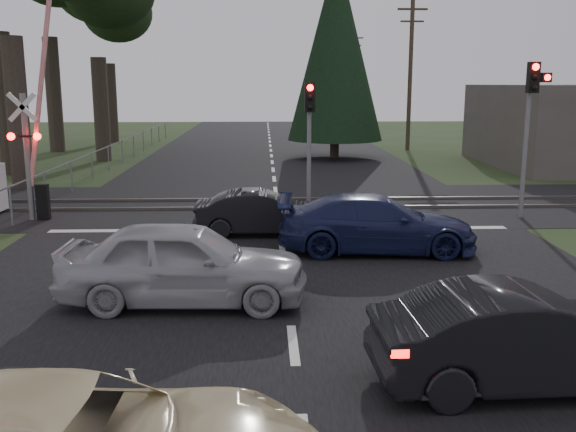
{
  "coord_description": "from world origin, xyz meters",
  "views": [
    {
      "loc": [
        -0.45,
        -9.57,
        4.1
      ],
      "look_at": [
        0.06,
        3.86,
        1.3
      ],
      "focal_mm": 40.0,
      "sensor_mm": 36.0,
      "label": 1
    }
  ],
  "objects_px": {
    "utility_pole_mid": "(410,72)",
    "blue_sedan": "(377,224)",
    "traffic_signal_right": "(531,110)",
    "silver_car": "(184,263)",
    "dark_car_far": "(262,213)",
    "traffic_signal_center": "(309,125)",
    "utility_pole_far": "(353,76)",
    "dark_hatchback": "(527,339)",
    "crossing_signal": "(35,153)"
  },
  "relations": [
    {
      "from": "silver_car",
      "to": "dark_car_far",
      "type": "height_order",
      "value": "silver_car"
    },
    {
      "from": "dark_car_far",
      "to": "blue_sedan",
      "type": "bearing_deg",
      "value": -124.39
    },
    {
      "from": "utility_pole_far",
      "to": "dark_hatchback",
      "type": "distance_m",
      "value": 56.94
    },
    {
      "from": "dark_hatchback",
      "to": "silver_car",
      "type": "distance_m",
      "value": 6.22
    },
    {
      "from": "utility_pole_far",
      "to": "silver_car",
      "type": "distance_m",
      "value": 54.1
    },
    {
      "from": "crossing_signal",
      "to": "utility_pole_far",
      "type": "xyz_separation_m",
      "value": [
        15.77,
        45.21,
        2.67
      ]
    },
    {
      "from": "traffic_signal_right",
      "to": "dark_hatchback",
      "type": "distance_m",
      "value": 12.17
    },
    {
      "from": "utility_pole_far",
      "to": "blue_sedan",
      "type": "height_order",
      "value": "utility_pole_far"
    },
    {
      "from": "traffic_signal_right",
      "to": "silver_car",
      "type": "height_order",
      "value": "traffic_signal_right"
    },
    {
      "from": "traffic_signal_center",
      "to": "silver_car",
      "type": "relative_size",
      "value": 0.89
    },
    {
      "from": "utility_pole_far",
      "to": "dark_hatchback",
      "type": "height_order",
      "value": "utility_pole_far"
    },
    {
      "from": "utility_pole_mid",
      "to": "dark_car_far",
      "type": "relative_size",
      "value": 2.46
    },
    {
      "from": "dark_hatchback",
      "to": "crossing_signal",
      "type": "bearing_deg",
      "value": 39.95
    },
    {
      "from": "utility_pole_mid",
      "to": "dark_hatchback",
      "type": "xyz_separation_m",
      "value": [
        -5.4,
        -31.54,
        -4.03
      ]
    },
    {
      "from": "crossing_signal",
      "to": "traffic_signal_right",
      "type": "relative_size",
      "value": 1.48
    },
    {
      "from": "traffic_signal_right",
      "to": "dark_car_far",
      "type": "xyz_separation_m",
      "value": [
        -8.06,
        -1.83,
        -2.71
      ]
    },
    {
      "from": "silver_car",
      "to": "crossing_signal",
      "type": "bearing_deg",
      "value": 37.01
    },
    {
      "from": "utility_pole_far",
      "to": "dark_hatchback",
      "type": "xyz_separation_m",
      "value": [
        -5.4,
        -56.54,
        -4.03
      ]
    },
    {
      "from": "traffic_signal_right",
      "to": "blue_sedan",
      "type": "bearing_deg",
      "value": -144.28
    },
    {
      "from": "silver_car",
      "to": "dark_car_far",
      "type": "distance_m",
      "value": 5.77
    },
    {
      "from": "crossing_signal",
      "to": "blue_sedan",
      "type": "relative_size",
      "value": 1.44
    },
    {
      "from": "traffic_signal_right",
      "to": "traffic_signal_center",
      "type": "distance_m",
      "value": 6.68
    },
    {
      "from": "traffic_signal_center",
      "to": "utility_pole_mid",
      "type": "xyz_separation_m",
      "value": [
        7.5,
        19.32,
        1.92
      ]
    },
    {
      "from": "utility_pole_mid",
      "to": "blue_sedan",
      "type": "xyz_separation_m",
      "value": [
        -6.18,
        -24.29,
        -4.02
      ]
    },
    {
      "from": "utility_pole_far",
      "to": "dark_hatchback",
      "type": "relative_size",
      "value": 2.14
    },
    {
      "from": "dark_hatchback",
      "to": "silver_car",
      "type": "relative_size",
      "value": 0.91
    },
    {
      "from": "blue_sedan",
      "to": "dark_car_far",
      "type": "height_order",
      "value": "blue_sedan"
    },
    {
      "from": "traffic_signal_right",
      "to": "traffic_signal_center",
      "type": "relative_size",
      "value": 1.15
    },
    {
      "from": "traffic_signal_right",
      "to": "silver_car",
      "type": "xyz_separation_m",
      "value": [
        -9.51,
        -7.41,
        -2.53
      ]
    },
    {
      "from": "traffic_signal_center",
      "to": "utility_pole_far",
      "type": "bearing_deg",
      "value": 80.4
    },
    {
      "from": "utility_pole_mid",
      "to": "dark_hatchback",
      "type": "relative_size",
      "value": 2.14
    },
    {
      "from": "utility_pole_mid",
      "to": "utility_pole_far",
      "type": "relative_size",
      "value": 1.0
    },
    {
      "from": "crossing_signal",
      "to": "traffic_signal_right",
      "type": "xyz_separation_m",
      "value": [
        14.82,
        -0.31,
        1.26
      ]
    },
    {
      "from": "silver_car",
      "to": "dark_car_far",
      "type": "xyz_separation_m",
      "value": [
        1.45,
        5.58,
        -0.18
      ]
    },
    {
      "from": "silver_car",
      "to": "blue_sedan",
      "type": "distance_m",
      "value": 5.62
    },
    {
      "from": "traffic_signal_center",
      "to": "silver_car",
      "type": "bearing_deg",
      "value": -108.99
    },
    {
      "from": "silver_car",
      "to": "blue_sedan",
      "type": "relative_size",
      "value": 0.96
    },
    {
      "from": "utility_pole_far",
      "to": "silver_car",
      "type": "height_order",
      "value": "utility_pole_far"
    },
    {
      "from": "traffic_signal_center",
      "to": "blue_sedan",
      "type": "height_order",
      "value": "traffic_signal_center"
    },
    {
      "from": "utility_pole_mid",
      "to": "silver_car",
      "type": "distance_m",
      "value": 30.09
    },
    {
      "from": "dark_car_far",
      "to": "utility_pole_mid",
      "type": "bearing_deg",
      "value": -21.96
    },
    {
      "from": "traffic_signal_center",
      "to": "utility_pole_far",
      "type": "relative_size",
      "value": 0.46
    },
    {
      "from": "traffic_signal_center",
      "to": "utility_pole_mid",
      "type": "distance_m",
      "value": 20.82
    },
    {
      "from": "crossing_signal",
      "to": "utility_pole_far",
      "type": "distance_m",
      "value": 47.96
    },
    {
      "from": "silver_car",
      "to": "utility_pole_mid",
      "type": "bearing_deg",
      "value": -18.06
    },
    {
      "from": "traffic_signal_right",
      "to": "utility_pole_mid",
      "type": "xyz_separation_m",
      "value": [
        0.95,
        20.53,
        1.41
      ]
    },
    {
      "from": "dark_hatchback",
      "to": "traffic_signal_right",
      "type": "bearing_deg",
      "value": -24.5
    },
    {
      "from": "crossing_signal",
      "to": "utility_pole_mid",
      "type": "bearing_deg",
      "value": 52.03
    },
    {
      "from": "dark_hatchback",
      "to": "blue_sedan",
      "type": "bearing_deg",
      "value": 3.64
    },
    {
      "from": "traffic_signal_right",
      "to": "dark_car_far",
      "type": "bearing_deg",
      "value": -167.22
    }
  ]
}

